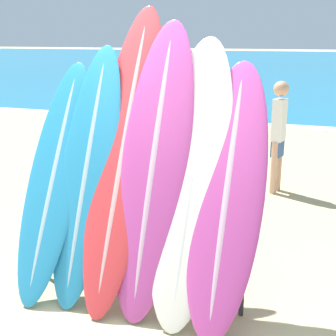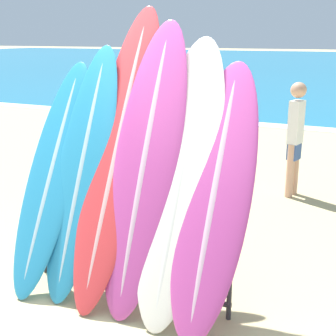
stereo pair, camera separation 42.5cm
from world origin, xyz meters
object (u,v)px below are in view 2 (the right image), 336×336
surfboard_slot_1 (82,170)px  surfboard_slot_5 (214,197)px  surfboard_slot_2 (118,153)px  surfboard_rack (128,242)px  surfboard_slot_4 (181,179)px  person_near_water (295,135)px  surfboard_slot_0 (52,175)px  surfboard_slot_3 (145,165)px

surfboard_slot_1 → surfboard_slot_5: 1.21m
surfboard_slot_2 → surfboard_rack: bearing=-41.2°
surfboard_slot_2 → surfboard_slot_5: size_ratio=1.23×
surfboard_slot_4 → surfboard_slot_5: 0.31m
surfboard_slot_5 → surfboard_slot_1: bearing=178.8°
surfboard_slot_1 → person_near_water: bearing=68.9°
surfboard_slot_0 → surfboard_rack: bearing=-1.3°
surfboard_slot_0 → person_near_water: bearing=64.4°
surfboard_slot_1 → surfboard_slot_3: surfboard_slot_3 is taller
surfboard_rack → surfboard_slot_4: surfboard_slot_4 is taller
surfboard_slot_2 → surfboard_slot_4: 0.62m
surfboard_rack → surfboard_slot_4: size_ratio=0.85×
surfboard_slot_0 → surfboard_slot_4: (1.22, 0.04, 0.11)m
surfboard_slot_1 → surfboard_slot_4: (0.91, 0.02, 0.04)m
surfboard_slot_0 → surfboard_slot_1: bearing=4.9°
surfboard_slot_2 → person_near_water: (0.92, 3.08, -0.35)m
surfboard_slot_0 → surfboard_slot_5: size_ratio=0.98×
surfboard_slot_0 → surfboard_slot_1: (0.31, 0.03, 0.08)m
surfboard_slot_3 → person_near_water: size_ratio=1.47×
surfboard_slot_0 → surfboard_slot_3: size_ratio=0.84×
surfboard_slot_3 → person_near_water: 3.22m
surfboard_slot_3 → surfboard_slot_2: bearing=168.3°
surfboard_slot_0 → person_near_water: size_ratio=1.23×
surfboard_slot_4 → surfboard_rack: bearing=-172.1°
surfboard_slot_2 → surfboard_slot_4: surfboard_slot_2 is taller
surfboard_slot_1 → surfboard_slot_4: surfboard_slot_4 is taller
surfboard_slot_4 → surfboard_slot_0: bearing=-177.9°
surfboard_slot_2 → surfboard_slot_4: (0.61, -0.07, -0.13)m
surfboard_slot_1 → surfboard_slot_5: surfboard_slot_1 is taller
person_near_water → surfboard_slot_1: bearing=171.3°
surfboard_slot_3 → surfboard_slot_4: bearing=-2.2°
surfboard_slot_5 → surfboard_slot_3: bearing=174.9°
surfboard_rack → surfboard_slot_5: 0.90m
surfboard_slot_5 → person_near_water: size_ratio=1.26×
surfboard_slot_2 → surfboard_slot_0: bearing=-169.1°
surfboard_slot_2 → surfboard_slot_4: size_ratio=1.12×
surfboard_slot_0 → surfboard_slot_5: (1.51, 0.00, 0.02)m
surfboard_slot_5 → surfboard_slot_0: bearing=-179.9°
surfboard_slot_0 → surfboard_slot_5: 1.51m
surfboard_slot_0 → person_near_water: (1.53, 3.20, -0.11)m
surfboard_slot_4 → person_near_water: size_ratio=1.38×
surfboard_slot_1 → surfboard_slot_2: 0.36m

